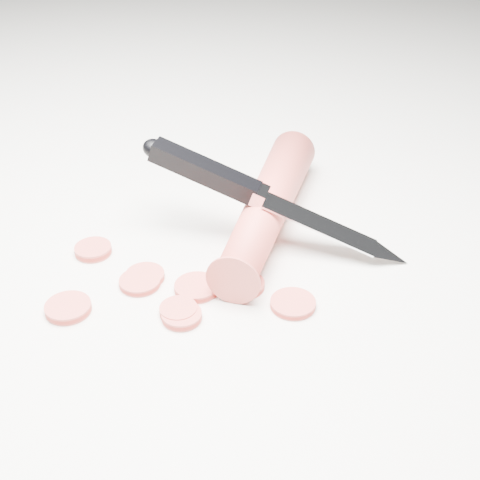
{
  "coord_description": "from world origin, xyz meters",
  "views": [
    {
      "loc": [
        0.08,
        -0.45,
        0.33
      ],
      "look_at": [
        0.04,
        -0.0,
        0.02
      ],
      "focal_mm": 50.0,
      "sensor_mm": 36.0,
      "label": 1
    }
  ],
  "objects": [
    {
      "name": "carrot_slice_8",
      "position": [
        0.01,
        -0.05,
        0.0
      ],
      "size": [
        0.03,
        0.03,
        0.01
      ],
      "primitive_type": "cylinder",
      "color": "#C6463C",
      "rests_on": "ground"
    },
    {
      "name": "carrot_slice_0",
      "position": [
        -0.09,
        -0.08,
        0.0
      ],
      "size": [
        0.03,
        0.03,
        0.01
      ],
      "primitive_type": "cylinder",
      "color": "#C6463C",
      "rests_on": "ground"
    },
    {
      "name": "carrot_slice_1",
      "position": [
        0.0,
        -0.08,
        0.0
      ],
      "size": [
        0.03,
        0.03,
        0.01
      ],
      "primitive_type": "cylinder",
      "color": "#C6463C",
      "rests_on": "ground"
    },
    {
      "name": "carrot_slice_6",
      "position": [
        0.04,
        -0.04,
        0.0
      ],
      "size": [
        0.03,
        0.03,
        0.01
      ],
      "primitive_type": "cylinder",
      "color": "#C6463C",
      "rests_on": "ground"
    },
    {
      "name": "carrot_slice_4",
      "position": [
        0.08,
        -0.06,
        0.0
      ],
      "size": [
        0.03,
        0.03,
        0.01
      ],
      "primitive_type": "cylinder",
      "color": "#C6463C",
      "rests_on": "ground"
    },
    {
      "name": "ground",
      "position": [
        0.0,
        0.0,
        0.0
      ],
      "size": [
        2.4,
        2.4,
        0.0
      ],
      "primitive_type": "plane",
      "color": "silver",
      "rests_on": "ground"
    },
    {
      "name": "kitchen_knife",
      "position": [
        0.06,
        0.02,
        0.04
      ],
      "size": [
        0.24,
        0.07,
        0.09
      ],
      "primitive_type": null,
      "color": "silver",
      "rests_on": "ground"
    },
    {
      "name": "carrot_slice_3",
      "position": [
        -0.0,
        -0.08,
        0.0
      ],
      "size": [
        0.03,
        0.03,
        0.01
      ],
      "primitive_type": "cylinder",
      "color": "#C6463C",
      "rests_on": "ground"
    },
    {
      "name": "carrot",
      "position": [
        0.06,
        0.05,
        0.02
      ],
      "size": [
        0.08,
        0.23,
        0.04
      ],
      "primitive_type": "cylinder",
      "rotation": [
        1.57,
        0.0,
        -0.18
      ],
      "color": "#DB423A",
      "rests_on": "ground"
    },
    {
      "name": "carrot_slice_2",
      "position": [
        -0.04,
        -0.05,
        0.0
      ],
      "size": [
        0.03,
        0.03,
        0.01
      ],
      "primitive_type": "cylinder",
      "color": "#C6463C",
      "rests_on": "ground"
    },
    {
      "name": "carrot_slice_7",
      "position": [
        -0.04,
        -0.04,
        0.0
      ],
      "size": [
        0.03,
        0.03,
        0.01
      ],
      "primitive_type": "cylinder",
      "color": "#C6463C",
      "rests_on": "ground"
    },
    {
      "name": "carrot_slice_5",
      "position": [
        -0.09,
        -0.01,
        0.0
      ],
      "size": [
        0.03,
        0.03,
        0.01
      ],
      "primitive_type": "cylinder",
      "color": "#C6463C",
      "rests_on": "ground"
    }
  ]
}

